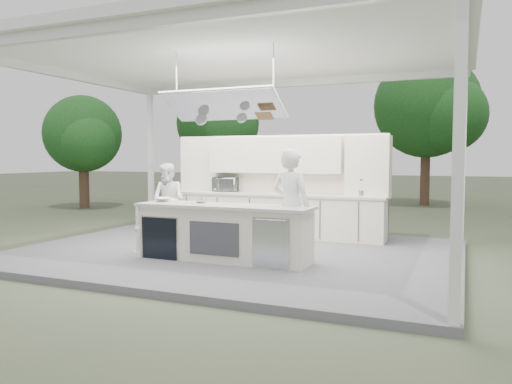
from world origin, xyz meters
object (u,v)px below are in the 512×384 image
at_px(demo_island, 222,232).
at_px(head_chef, 291,206).
at_px(sous_chef, 169,200).
at_px(back_counter, 272,214).

relative_size(demo_island, head_chef, 1.64).
bearing_deg(sous_chef, back_counter, 25.67).
height_order(back_counter, sous_chef, sous_chef).
distance_m(back_counter, sous_chef, 2.33).
height_order(demo_island, back_counter, same).
xyz_separation_m(back_counter, sous_chef, (-2.12, -0.90, 0.33)).
bearing_deg(back_counter, sous_chef, -156.90).
relative_size(demo_island, sous_chef, 1.92).
bearing_deg(head_chef, demo_island, 26.84).
relative_size(back_counter, sous_chef, 3.13).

